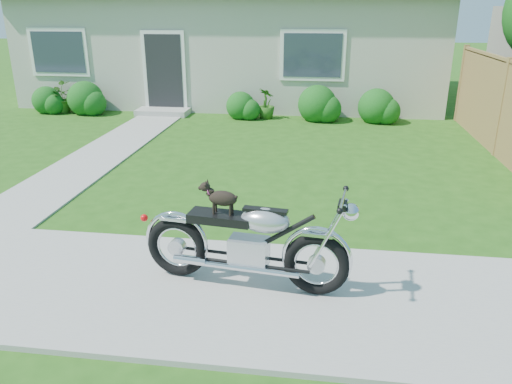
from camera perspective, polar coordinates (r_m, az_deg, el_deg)
ground at (r=5.97m, az=-22.39°, el=-9.12°), size 80.00×80.00×0.00m
sidewalk at (r=5.96m, az=-22.41°, el=-8.95°), size 24.00×2.20×0.04m
walkway at (r=10.76m, az=-16.50°, el=4.65°), size 1.20×8.00×0.03m
house at (r=16.68m, az=-2.17°, el=18.27°), size 12.60×7.03×4.50m
fence at (r=10.89m, az=26.38°, el=8.57°), size 0.12×6.62×1.90m
shrub_row at (r=13.42m, az=-3.91°, el=10.10°), size 9.82×0.99×0.99m
potted_plant_left at (r=15.06m, az=-21.43°, el=10.01°), size 0.97×0.93×0.84m
potted_plant_right at (r=13.28m, az=1.18°, el=10.08°), size 0.63×0.63×0.80m
motorcycle_with_dog at (r=5.11m, az=-0.83°, el=-5.73°), size 2.22×0.61×1.10m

